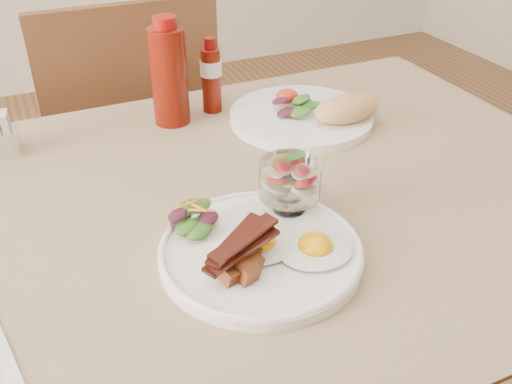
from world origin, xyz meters
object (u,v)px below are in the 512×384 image
Objects in this scene: fruit_cup at (290,180)px; table at (219,248)px; ketchup_bottle at (169,75)px; second_plate at (312,114)px; hot_sauce_bottle at (211,76)px; chair_far at (131,147)px; main_plate at (261,252)px.

table is at bearing 137.33° from fruit_cup.
second_plate is at bearing -25.28° from ketchup_bottle.
hot_sauce_bottle is (0.12, 0.33, 0.16)m from table.
table is 8.69× the size of hot_sauce_bottle.
chair_far is at bearing 96.61° from fruit_cup.
fruit_cup is (0.08, 0.07, 0.06)m from main_plate.
chair_far reaches higher than table.
fruit_cup is at bearing 41.28° from main_plate.
chair_far is 3.25× the size of second_plate.
main_plate is at bearing -102.81° from hot_sauce_bottle.
fruit_cup reaches higher than table.
chair_far is 4.45× the size of ketchup_bottle.
hot_sauce_bottle reaches higher than fruit_cup.
chair_far is 10.03× the size of fruit_cup.
ketchup_bottle is at bearing 154.72° from second_plate.
hot_sauce_bottle is (-0.16, 0.14, 0.05)m from second_plate.
chair_far is 0.80m from fruit_cup.
table is 0.18m from main_plate.
second_plate is at bearing 34.98° from table.
main_plate is 3.02× the size of fruit_cup.
ketchup_bottle is at bearing 87.84° from main_plate.
table is at bearing -90.00° from chair_far.
chair_far is 0.84m from main_plate.
hot_sauce_bottle reaches higher than main_plate.
hot_sauce_bottle reaches higher than second_plate.
fruit_cup is 0.40m from ketchup_bottle.
table is 0.38m from hot_sauce_bottle.
table is at bearing 93.24° from main_plate.
fruit_cup is (0.09, -0.74, 0.29)m from chair_far.
main_plate is (0.01, -0.15, 0.10)m from table.
main_plate is 0.12m from fruit_cup.
main_plate is at bearing -89.41° from chair_far.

